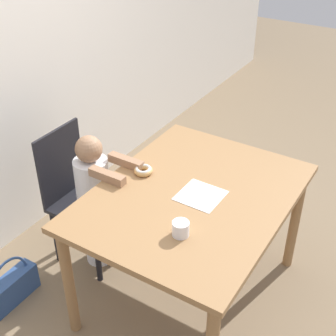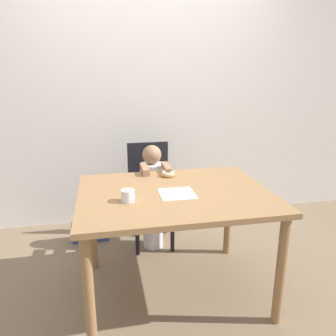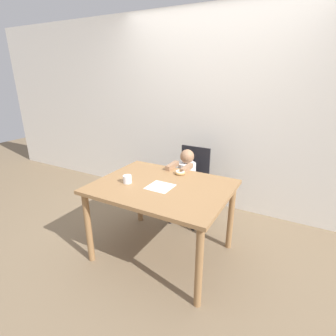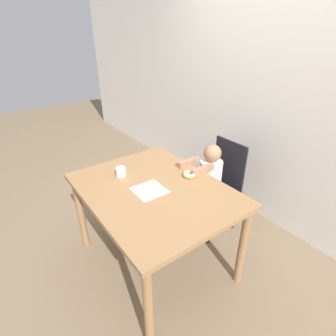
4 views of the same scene
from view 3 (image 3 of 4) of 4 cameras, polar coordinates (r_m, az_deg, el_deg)
ground_plane at (r=2.83m, az=-1.21°, el=-17.95°), size 12.00×12.00×0.00m
wall_back at (r=3.47m, az=9.77°, el=11.61°), size 8.00×0.05×2.50m
dining_table at (r=2.48m, az=-1.32°, el=-5.70°), size 1.24×0.97×0.76m
chair at (r=3.22m, az=4.91°, el=-3.62°), size 0.37×0.41×0.90m
child_figure at (r=3.10m, az=3.97°, el=-3.98°), size 0.22×0.41×0.93m
donut at (r=2.69m, az=2.63°, el=-0.95°), size 0.11×0.11×0.04m
napkin at (r=2.40m, az=-1.71°, el=-4.09°), size 0.23×0.23×0.00m
handbag at (r=3.67m, az=-2.57°, el=-6.44°), size 0.33×0.10×0.32m
cup at (r=2.50m, az=-8.85°, el=-2.42°), size 0.08×0.08×0.07m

